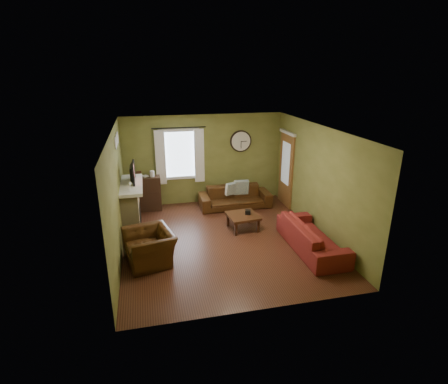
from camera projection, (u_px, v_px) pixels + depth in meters
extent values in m
cube|color=#472316|center=(224.00, 240.00, 8.24)|extent=(4.60, 5.20, 0.00)
cube|color=white|center=(224.00, 129.00, 7.36)|extent=(4.60, 5.20, 0.00)
cube|color=olive|center=(117.00, 196.00, 7.32)|extent=(0.00, 5.20, 2.60)
cube|color=olive|center=(318.00, 181.00, 8.28)|extent=(0.00, 5.20, 2.60)
cube|color=olive|center=(204.00, 160.00, 10.19)|extent=(4.60, 0.00, 2.60)
cube|color=olive|center=(261.00, 241.00, 5.41)|extent=(4.60, 0.00, 2.60)
cube|color=tan|center=(131.00, 208.00, 8.67)|extent=(0.40, 1.40, 1.10)
cube|color=black|center=(140.00, 216.00, 8.79)|extent=(0.04, 0.60, 0.55)
cube|color=white|center=(130.00, 185.00, 8.47)|extent=(0.58, 1.60, 0.08)
imported|color=black|center=(130.00, 175.00, 8.54)|extent=(0.08, 0.60, 0.35)
cube|color=#994C3F|center=(133.00, 172.00, 8.54)|extent=(0.02, 0.62, 0.36)
cylinder|color=white|center=(115.00, 143.00, 7.74)|extent=(0.28, 0.28, 0.03)
cylinder|color=white|center=(116.00, 140.00, 8.06)|extent=(0.28, 0.28, 0.03)
cylinder|color=white|center=(117.00, 137.00, 8.38)|extent=(0.28, 0.28, 0.03)
cylinder|color=black|center=(179.00, 128.00, 9.60)|extent=(0.03, 0.03, 1.50)
cube|color=white|center=(160.00, 158.00, 9.76)|extent=(0.28, 0.04, 1.55)
cube|color=white|center=(199.00, 156.00, 9.99)|extent=(0.28, 0.04, 1.55)
cube|color=brown|center=(286.00, 170.00, 10.06)|extent=(0.05, 0.90, 2.10)
imported|color=#3C2011|center=(143.00, 177.00, 9.67)|extent=(0.22, 0.24, 0.02)
imported|color=#3B210D|center=(235.00, 197.00, 10.10)|extent=(2.04, 0.80, 0.60)
cube|color=#90A09D|center=(241.00, 187.00, 10.15)|extent=(0.43, 0.14, 0.42)
cube|color=#90A09D|center=(231.00, 189.00, 10.02)|extent=(0.37, 0.23, 0.35)
imported|color=maroon|center=(312.00, 236.00, 7.72)|extent=(0.83, 2.13, 0.62)
imported|color=#3B210D|center=(150.00, 247.00, 7.20)|extent=(1.14, 1.24, 0.68)
cube|color=black|center=(248.00, 214.00, 8.70)|extent=(0.17, 0.17, 0.10)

